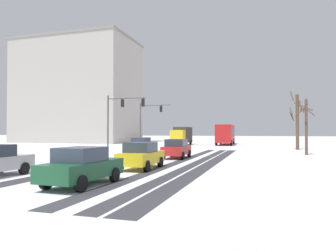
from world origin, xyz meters
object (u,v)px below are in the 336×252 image
traffic_signal_far_left (148,117)px  bus_oncoming (226,133)px  office_building_far_left_block (78,92)px  car_white_lead (141,145)px  car_red_second (177,149)px  car_yellow_cab_third (141,155)px  traffic_signal_near_left (120,112)px  bare_tree_sidewalk_mid (306,124)px  box_truck_delivery (182,135)px  bare_tree_sidewalk_far (297,119)px  car_dark_green_fifth (82,166)px

traffic_signal_far_left → bus_oncoming: size_ratio=0.59×
office_building_far_left_block → car_white_lead: bearing=-46.0°
car_red_second → bus_oncoming: (0.87, 28.61, 1.18)m
car_white_lead → car_yellow_cab_third: bearing=-68.0°
car_red_second → car_yellow_cab_third: (-0.05, -7.89, 0.00)m
office_building_far_left_block → bus_oncoming: bearing=-5.9°
traffic_signal_near_left → car_yellow_cab_third: (8.67, -14.98, -3.77)m
car_yellow_cab_third → bare_tree_sidewalk_mid: bearing=53.6°
traffic_signal_near_left → bare_tree_sidewalk_mid: traffic_signal_near_left is taller
box_truck_delivery → office_building_far_left_block: 27.20m
office_building_far_left_block → car_yellow_cab_third: bearing=-52.4°
car_white_lead → bare_tree_sidewalk_far: 19.89m
bare_tree_sidewalk_mid → bare_tree_sidewalk_far: bearing=89.3°
car_white_lead → car_red_second: 8.28m
traffic_signal_near_left → bare_tree_sidewalk_far: bare_tree_sidewalk_far is taller
car_white_lead → office_building_far_left_block: 37.28m
car_white_lead → bare_tree_sidewalk_mid: bare_tree_sidewalk_mid is taller
traffic_signal_near_left → bus_oncoming: 23.70m
car_dark_green_fifth → office_building_far_left_block: (-30.41, 45.92, 9.96)m
car_dark_green_fifth → office_building_far_left_block: bearing=123.5°
bus_oncoming → car_dark_green_fifth: bearing=-91.5°
traffic_signal_near_left → car_red_second: (8.73, -7.09, -3.77)m
office_building_far_left_block → traffic_signal_near_left: bearing=-48.5°
car_white_lead → traffic_signal_near_left: bearing=160.7°
car_red_second → office_building_far_left_block: office_building_far_left_block is taller
bare_tree_sidewalk_mid → bare_tree_sidewalk_far: 9.02m
car_red_second → car_dark_green_fifth: same height
traffic_signal_far_left → car_dark_green_fifth: size_ratio=1.56×
bus_oncoming → bare_tree_sidewalk_mid: size_ratio=2.04×
traffic_signal_near_left → office_building_far_left_block: size_ratio=0.27×
car_yellow_cab_third → bare_tree_sidewalk_far: bare_tree_sidewalk_far is taller
traffic_signal_far_left → bare_tree_sidewalk_mid: 22.44m
box_truck_delivery → office_building_far_left_block: size_ratio=0.31×
box_truck_delivery → bare_tree_sidewalk_mid: bare_tree_sidewalk_mid is taller
traffic_signal_near_left → car_red_second: bearing=-39.1°
car_dark_green_fifth → bus_oncoming: size_ratio=0.38×
car_yellow_cab_third → car_dark_green_fifth: same height
traffic_signal_far_left → car_yellow_cab_third: traffic_signal_far_left is taller
traffic_signal_far_left → box_truck_delivery: traffic_signal_far_left is taller
car_red_second → bare_tree_sidewalk_mid: bare_tree_sidewalk_mid is taller
bus_oncoming → car_yellow_cab_third: bearing=-91.4°
traffic_signal_near_left → office_building_far_left_block: (-21.92, 24.76, 6.19)m
car_dark_green_fifth → bare_tree_sidewalk_far: size_ratio=0.56×
bare_tree_sidewalk_far → bus_oncoming: bearing=129.6°
traffic_signal_far_left → car_dark_green_fifth: traffic_signal_far_left is taller
traffic_signal_near_left → traffic_signal_far_left: (-0.34, 9.93, -0.24)m
bare_tree_sidewalk_mid → bare_tree_sidewalk_far: bare_tree_sidewalk_far is taller
bus_oncoming → office_building_far_left_block: office_building_far_left_block is taller
car_dark_green_fifth → bare_tree_sidewalk_far: 32.45m
car_yellow_cab_third → box_truck_delivery: (-5.94, 32.80, 0.82)m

